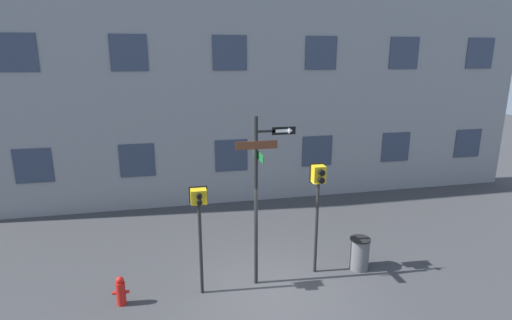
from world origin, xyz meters
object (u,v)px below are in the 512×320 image
object	(u,v)px
pedestrian_signal_right	(318,189)
fire_hydrant	(121,291)
trash_bin	(359,253)
pedestrian_signal_left	(199,212)
street_sign_pole	(259,187)

from	to	relation	value
pedestrian_signal_right	fire_hydrant	world-z (taller)	pedestrian_signal_right
pedestrian_signal_right	trash_bin	world-z (taller)	pedestrian_signal_right
trash_bin	pedestrian_signal_right	bearing A→B (deg)	176.24
pedestrian_signal_left	trash_bin	bearing A→B (deg)	3.52
pedestrian_signal_left	trash_bin	xyz separation A→B (m)	(4.19, 0.26, -1.64)
trash_bin	street_sign_pole	bearing A→B (deg)	-177.50
pedestrian_signal_right	fire_hydrant	bearing A→B (deg)	-175.07
street_sign_pole	fire_hydrant	bearing A→B (deg)	-176.23
pedestrian_signal_left	street_sign_pole	bearing A→B (deg)	5.47
street_sign_pole	pedestrian_signal_right	size ratio (longest dim) A/B	1.44
street_sign_pole	pedestrian_signal_right	distance (m)	1.58
fire_hydrant	street_sign_pole	bearing A→B (deg)	3.77
fire_hydrant	trash_bin	bearing A→B (deg)	3.19
street_sign_pole	pedestrian_signal_left	size ratio (longest dim) A/B	1.59
street_sign_pole	trash_bin	bearing A→B (deg)	2.50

